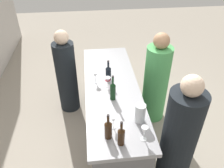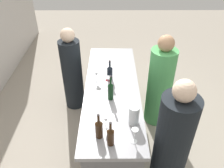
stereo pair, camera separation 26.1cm
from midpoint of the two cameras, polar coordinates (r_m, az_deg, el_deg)
The scene contains 14 objects.
ground_plane at distance 3.62m, azimuth 2.12°, elevation -12.89°, with size 12.00×12.00×0.00m, color #9E9384.
bar_counter at distance 3.28m, azimuth 2.30°, elevation -7.41°, with size 2.19×0.70×0.94m.
wine_bottle_leftmost_amber_brown at distance 2.22m, azimuth 3.08°, elevation -12.96°, with size 0.07×0.07×0.29m.
wine_bottle_second_left_amber_brown at distance 2.27m, azimuth 0.06°, elevation -11.12°, with size 0.08×0.08×0.30m.
wine_bottle_center_dark_green at distance 2.71m, azimuth 2.41°, elevation -1.70°, with size 0.07×0.07×0.33m.
wine_bottle_second_right_near_black at distance 3.06m, azimuth 1.88°, elevation 2.81°, with size 0.07×0.07×0.29m.
wine_glass_near_left at distance 2.25m, azimuth 9.07°, elevation -12.08°, with size 0.07×0.07×0.17m.
wine_glass_near_center at distance 2.95m, azimuth 1.52°, elevation 0.97°, with size 0.08×0.08×0.13m.
wine_glass_near_right at distance 2.37m, azimuth 1.61°, elevation -9.02°, with size 0.07×0.07×0.15m.
wine_glass_far_left at distance 3.02m, azimuth -1.47°, elevation 2.35°, with size 0.07×0.07×0.15m.
water_pitcher at distance 2.44m, azimuth 8.55°, elevation -7.75°, with size 0.11×0.11×0.22m.
person_left_guest at distance 2.61m, azimuth 17.34°, elevation -15.35°, with size 0.44×0.44×1.63m.
person_center_guest at distance 3.55m, azimuth 13.89°, elevation -0.34°, with size 0.40×0.40×1.49m.
person_right_guest at distance 3.80m, azimuth -7.98°, elevation 2.74°, with size 0.38×0.38×1.43m.
Camera 2 is at (-2.39, 0.01, 2.72)m, focal length 36.73 mm.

